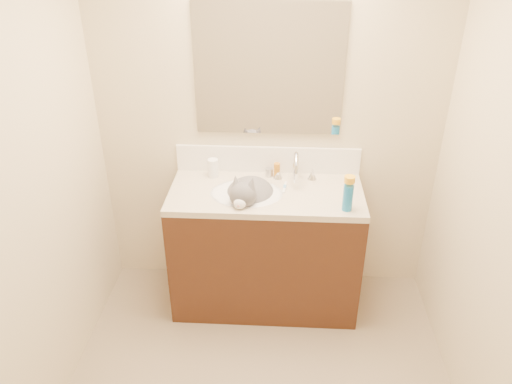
# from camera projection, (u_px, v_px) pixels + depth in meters

# --- Properties ---
(room_shell) EXTENTS (2.24, 2.54, 2.52)m
(room_shell) POSITION_uv_depth(u_px,v_px,m) (258.00, 173.00, 1.93)
(room_shell) COLOR beige
(room_shell) RESTS_ON ground
(vanity_cabinet) EXTENTS (1.20, 0.55, 0.82)m
(vanity_cabinet) POSITION_uv_depth(u_px,v_px,m) (265.00, 250.00, 3.30)
(vanity_cabinet) COLOR #3C1E10
(vanity_cabinet) RESTS_ON ground
(counter_slab) EXTENTS (1.20, 0.55, 0.04)m
(counter_slab) POSITION_uv_depth(u_px,v_px,m) (266.00, 194.00, 3.09)
(counter_slab) COLOR beige
(counter_slab) RESTS_ON vanity_cabinet
(basin) EXTENTS (0.45, 0.36, 0.14)m
(basin) POSITION_uv_depth(u_px,v_px,m) (247.00, 203.00, 3.10)
(basin) COLOR white
(basin) RESTS_ON vanity_cabinet
(faucet) EXTENTS (0.28, 0.20, 0.21)m
(faucet) POSITION_uv_depth(u_px,v_px,m) (296.00, 169.00, 3.15)
(faucet) COLOR silver
(faucet) RESTS_ON counter_slab
(cat) EXTENTS (0.37, 0.46, 0.33)m
(cat) POSITION_uv_depth(u_px,v_px,m) (249.00, 196.00, 3.07)
(cat) COLOR #595659
(cat) RESTS_ON basin
(backsplash) EXTENTS (1.20, 0.02, 0.18)m
(backsplash) POSITION_uv_depth(u_px,v_px,m) (268.00, 160.00, 3.27)
(backsplash) COLOR white
(backsplash) RESTS_ON counter_slab
(mirror) EXTENTS (0.90, 0.02, 0.80)m
(mirror) POSITION_uv_depth(u_px,v_px,m) (269.00, 70.00, 2.98)
(mirror) COLOR white
(mirror) RESTS_ON room_shell
(pill_bottle) EXTENTS (0.08, 0.08, 0.12)m
(pill_bottle) POSITION_uv_depth(u_px,v_px,m) (213.00, 168.00, 3.22)
(pill_bottle) COLOR white
(pill_bottle) RESTS_ON counter_slab
(pill_label) EXTENTS (0.08, 0.08, 0.04)m
(pill_label) POSITION_uv_depth(u_px,v_px,m) (213.00, 170.00, 3.23)
(pill_label) COLOR orange
(pill_label) RESTS_ON pill_bottle
(silver_jar) EXTENTS (0.05, 0.05, 0.06)m
(silver_jar) POSITION_uv_depth(u_px,v_px,m) (269.00, 172.00, 3.24)
(silver_jar) COLOR #B7B7BC
(silver_jar) RESTS_ON counter_slab
(amber_bottle) EXTENTS (0.05, 0.05, 0.10)m
(amber_bottle) POSITION_uv_depth(u_px,v_px,m) (277.00, 170.00, 3.22)
(amber_bottle) COLOR #C67817
(amber_bottle) RESTS_ON counter_slab
(toothbrush) EXTENTS (0.03, 0.14, 0.01)m
(toothbrush) POSITION_uv_depth(u_px,v_px,m) (285.00, 187.00, 3.11)
(toothbrush) COLOR white
(toothbrush) RESTS_ON counter_slab
(toothbrush_head) EXTENTS (0.02, 0.03, 0.02)m
(toothbrush_head) POSITION_uv_depth(u_px,v_px,m) (285.00, 187.00, 3.11)
(toothbrush_head) COLOR #64A2D5
(toothbrush_head) RESTS_ON counter_slab
(spray_can) EXTENTS (0.07, 0.07, 0.16)m
(spray_can) POSITION_uv_depth(u_px,v_px,m) (348.00, 198.00, 2.85)
(spray_can) COLOR #1B77BD
(spray_can) RESTS_ON counter_slab
(spray_cap) EXTENTS (0.08, 0.08, 0.04)m
(spray_cap) POSITION_uv_depth(u_px,v_px,m) (350.00, 179.00, 2.79)
(spray_cap) COLOR yellow
(spray_cap) RESTS_ON spray_can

